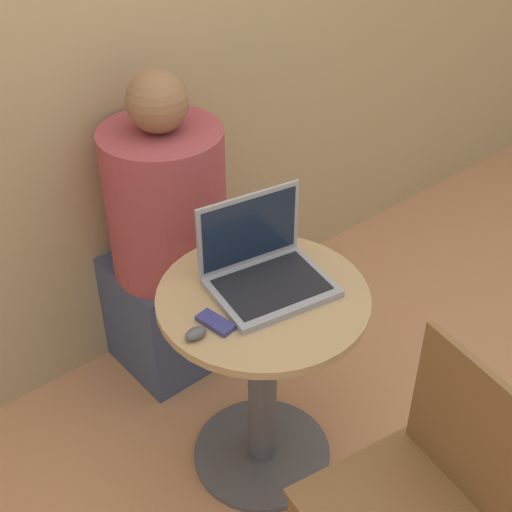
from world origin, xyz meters
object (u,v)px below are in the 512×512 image
object	(u,v)px
laptop	(264,268)
chair_empty	(417,503)
person_seated	(160,252)
cell_phone	(215,323)

from	to	relation	value
laptop	chair_empty	xyz separation A→B (m)	(-0.06, -0.66, -0.31)
laptop	chair_empty	size ratio (longest dim) A/B	0.43
chair_empty	person_seated	xyz separation A→B (m)	(0.07, 1.24, 0.04)
laptop	person_seated	distance (m)	0.64
person_seated	chair_empty	bearing A→B (deg)	-93.15
chair_empty	laptop	bearing A→B (deg)	84.75
laptop	person_seated	xyz separation A→B (m)	(0.01, 0.58, -0.27)
laptop	person_seated	world-z (taller)	person_seated
laptop	chair_empty	distance (m)	0.73
cell_phone	chair_empty	bearing A→B (deg)	-75.54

